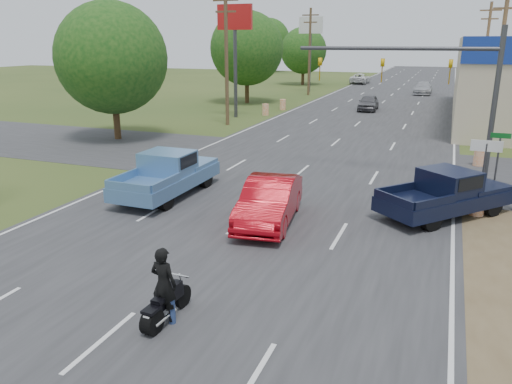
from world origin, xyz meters
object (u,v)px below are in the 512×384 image
at_px(motorcycle, 164,307).
at_px(distant_car_white, 360,79).
at_px(navy_pickup, 448,193).
at_px(blue_pickup, 169,173).
at_px(red_convertible, 269,201).
at_px(rider, 164,288).
at_px(distant_car_silver, 423,88).
at_px(distant_car_grey, 368,103).

bearing_deg(motorcycle, distant_car_white, 99.51).
distance_m(motorcycle, navy_pickup, 12.00).
bearing_deg(blue_pickup, red_convertible, -17.92).
height_order(motorcycle, rider, rider).
bearing_deg(rider, distant_car_silver, -89.09).
relative_size(blue_pickup, navy_pickup, 1.06).
height_order(motorcycle, distant_car_silver, distant_car_silver).
bearing_deg(distant_car_silver, motorcycle, -92.21).
height_order(rider, navy_pickup, rider).
bearing_deg(red_convertible, navy_pickup, 19.85).
bearing_deg(distant_car_white, blue_pickup, 92.50).
xyz_separation_m(motorcycle, distant_car_silver, (2.52, 56.79, 0.32)).
bearing_deg(red_convertible, distant_car_white, 88.96).
distance_m(motorcycle, distant_car_white, 70.27).
relative_size(red_convertible, motorcycle, 2.59).
height_order(distant_car_grey, distant_car_white, distant_car_white).
bearing_deg(blue_pickup, navy_pickup, 7.83).
height_order(rider, blue_pickup, blue_pickup).
distance_m(navy_pickup, distant_car_white, 61.00).
bearing_deg(distant_car_grey, red_convertible, -89.81).
xyz_separation_m(rider, blue_pickup, (-5.14, 8.93, 0.05)).
bearing_deg(distant_car_grey, blue_pickup, -99.37).
xyz_separation_m(distant_car_grey, distant_car_silver, (3.94, 17.50, 0.02)).
xyz_separation_m(navy_pickup, distant_car_silver, (-3.49, 46.42, -0.15)).
distance_m(blue_pickup, distant_car_grey, 30.56).
relative_size(navy_pickup, distant_car_grey, 1.27).
bearing_deg(red_convertible, blue_pickup, 153.64).
bearing_deg(rider, red_convertible, -86.70).
relative_size(red_convertible, distant_car_white, 0.90).
bearing_deg(distant_car_silver, rider, -92.21).
height_order(blue_pickup, distant_car_white, blue_pickup).
bearing_deg(navy_pickup, motorcycle, -79.70).
height_order(rider, distant_car_grey, rider).
height_order(distant_car_grey, distant_car_silver, distant_car_silver).
xyz_separation_m(blue_pickup, distant_car_silver, (7.65, 47.83, -0.21)).
relative_size(blue_pickup, distant_car_grey, 1.34).
xyz_separation_m(blue_pickup, navy_pickup, (11.14, 1.41, -0.06)).
bearing_deg(motorcycle, rider, 90.00).
bearing_deg(red_convertible, rider, -97.96).
xyz_separation_m(distant_car_silver, distant_car_white, (-9.94, 13.09, 0.01)).
relative_size(motorcycle, navy_pickup, 0.35).
bearing_deg(red_convertible, motorcycle, -97.97).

